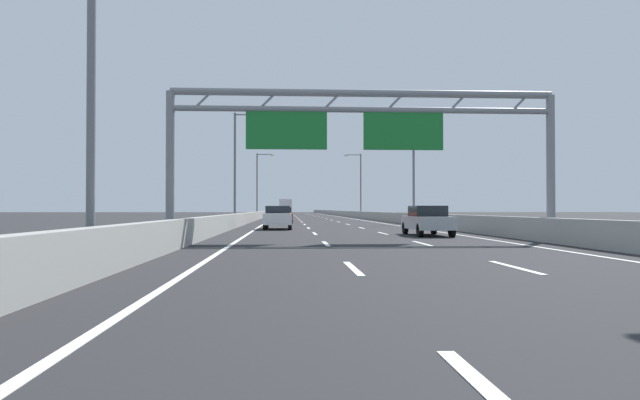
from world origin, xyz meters
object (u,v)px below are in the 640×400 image
Objects in this scene: white_car at (278,217)px; box_truck at (286,207)px; sign_gantry at (360,126)px; streetlamp_left_mid at (238,161)px; streetlamp_right_mid at (411,162)px; streetlamp_right_far at (359,181)px; streetlamp_left_near at (102,30)px; streetlamp_left_far at (259,181)px; orange_car at (283,214)px; silver_car at (427,220)px; red_car at (282,215)px.

box_truck reaches higher than white_car.
streetlamp_left_mid reaches higher than sign_gantry.
streetlamp_right_mid is 36.75m from streetlamp_right_far.
streetlamp_left_near is 73.50m from streetlamp_left_far.
streetlamp_left_far is at bearing -97.22° from box_truck.
box_truck is at bearing 89.91° from orange_car.
box_truck is at bearing 87.86° from streetlamp_left_near.
white_car is 1.06× the size of orange_car.
streetlamp_left_mid is 67.74m from box_truck.
box_truck is at bearing 109.72° from streetlamp_right_far.
streetlamp_left_near is at bearing -126.90° from silver_car.
streetlamp_right_mid is at bearing -49.96° from orange_car.
streetlamp_left_mid is 36.75m from streetlamp_left_far.
streetlamp_left_far is at bearing 94.20° from white_car.
streetlamp_left_near is 2.12× the size of silver_car.
streetlamp_left_far is 1.10× the size of box_truck.
orange_car is (3.82, 49.98, -4.64)m from streetlamp_left_near.
streetlamp_left_mid is at bearing -93.31° from box_truck.
sign_gantry is at bearing -96.98° from streetlamp_right_far.
streetlamp_left_mid and streetlamp_right_mid have the same top height.
streetlamp_left_near is 36.75m from streetlamp_left_mid.
white_car reaches higher than silver_car.
streetlamp_left_mid is 2.12× the size of silver_car.
streetlamp_left_far is 24.28m from orange_car.
streetlamp_left_near is at bearing -101.48° from streetlamp_right_far.
streetlamp_right_mid is (14.93, 0.00, 0.00)m from streetlamp_left_mid.
sign_gantry is 14.14m from white_car.
streetlamp_right_mid reaches higher than red_car.
streetlamp_right_far is 2.12× the size of silver_car.
streetlamp_left_mid is 6.75m from red_car.
streetlamp_right_far is at bearing 71.66° from red_car.
streetlamp_left_near is 1.00× the size of streetlamp_left_mid.
red_car is at bearing 164.56° from streetlamp_right_mid.
box_truck is (3.90, 67.53, -3.69)m from streetlamp_left_mid.
streetlamp_right_far reaches higher than silver_car.
box_truck is (3.90, 104.28, -3.69)m from streetlamp_left_near.
streetlamp_right_far is at bearing 78.52° from streetlamp_left_near.
streetlamp_left_mid reaches higher than silver_car.
white_car reaches higher than red_car.
sign_gantry is 1.74× the size of streetlamp_left_mid.
streetlamp_left_mid is (-7.28, 25.69, 0.57)m from sign_gantry.
streetlamp_left_near reaches higher than sign_gantry.
streetlamp_right_mid is 2.12× the size of white_car.
streetlamp_right_mid is at bearing -80.72° from box_truck.
silver_car is at bearing 53.10° from streetlamp_left_near.
streetlamp_right_mid is 1.00× the size of streetlamp_left_far.
white_car is (3.63, 24.10, -4.63)m from streetlamp_left_near.
streetlamp_right_mid is at bearing 80.01° from silver_car.
streetlamp_right_mid is 22.85m from silver_car.
white_car is at bearing 128.32° from silver_car.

